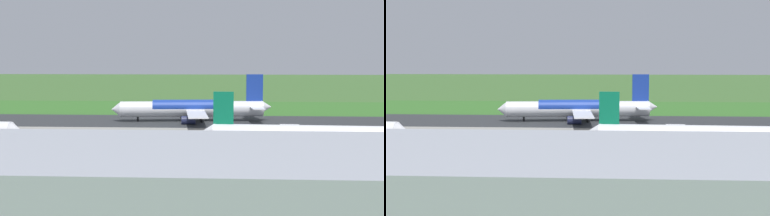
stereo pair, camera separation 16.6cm
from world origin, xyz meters
The scene contains 10 objects.
ground_plane centered at (0.00, 0.00, 0.00)m, with size 800.00×800.00×0.00m, color #3D662D.
runway_asphalt centered at (0.00, 0.00, 0.03)m, with size 600.00×31.48×0.06m, color #2D3033.
apron_concrete centered at (0.00, 49.31, 0.03)m, with size 440.00×110.00×0.05m, color gray.
grass_verge_foreground centered at (0.00, -31.25, 0.02)m, with size 600.00×80.00×0.04m, color #346B27.
airliner_main centered at (7.79, -0.04, 4.35)m, with size 54.15×44.37×15.88m.
airliner_parked_mid centered at (-19.95, 48.80, 3.72)m, with size 46.64×38.12×13.62m.
terminal_building centered at (-2.23, 119.32, 6.99)m, with size 134.80×22.87×35.07m.
service_car_followme centered at (-35.03, 28.41, 0.84)m, with size 3.86×4.48×1.62m.
no_stopping_sign centered at (-9.46, -32.12, 1.52)m, with size 0.60×0.10×2.55m.
traffic_cone_orange centered at (-4.74, -32.90, 0.28)m, with size 0.40×0.40×0.55m, color orange.
Camera 2 is at (-1.24, 165.54, 22.32)m, focal length 46.40 mm.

